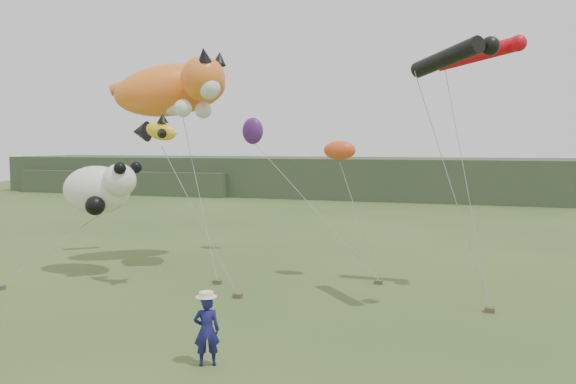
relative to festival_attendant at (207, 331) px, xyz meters
name	(u,v)px	position (x,y,z in m)	size (l,w,h in m)	color
ground	(230,346)	(0.00, 1.36, -0.87)	(120.00, 120.00, 0.00)	#385123
headland	(376,178)	(-3.11, 46.05, 1.06)	(90.00, 13.00, 4.00)	#2D3D28
festival_attendant	(207,331)	(0.00, 0.00, 0.00)	(0.63, 0.41, 1.73)	#161756
sandbag_anchors	(259,291)	(-1.16, 6.67, -0.79)	(17.51, 5.37, 0.16)	brown
cat_kite	(178,88)	(-6.31, 10.27, 6.97)	(6.70, 4.99, 3.07)	orange
fish_kite	(153,131)	(-5.07, 6.12, 5.01)	(2.00, 1.33, 1.08)	yellow
tube_kites	(470,54)	(5.93, 7.83, 7.51)	(3.75, 4.39, 1.55)	black
panda_kite	(100,189)	(-8.51, 7.59, 2.69)	(3.52, 2.28, 2.19)	white
misc_kites	(284,138)	(-1.96, 12.07, 4.80)	(6.46, 4.90, 1.92)	#E2481E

